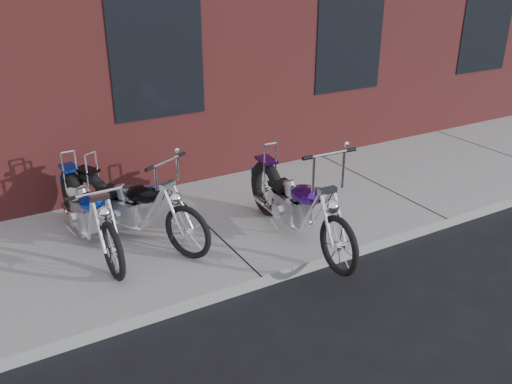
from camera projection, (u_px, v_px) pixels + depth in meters
ground at (262, 288)px, 6.27m from camera, size 120.00×120.00×0.00m
sidewalk at (207, 230)px, 7.43m from camera, size 22.00×3.00×0.15m
chopper_purple at (297, 207)px, 6.87m from camera, size 0.61×2.49×1.40m
chopper_blue at (89, 214)px, 6.72m from camera, size 0.59×2.41×1.05m
chopper_third at (133, 208)px, 6.88m from camera, size 1.20×2.17×1.22m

